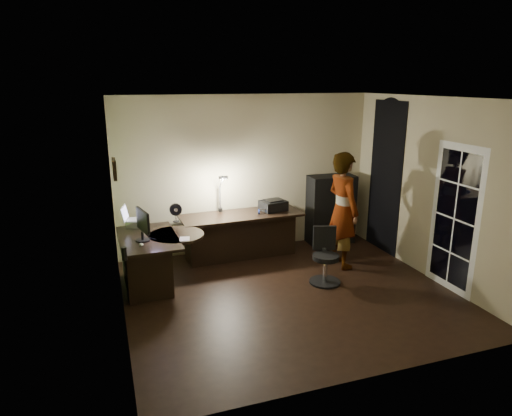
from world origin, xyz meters
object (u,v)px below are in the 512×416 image
object	(u,v)px
desk_right	(241,236)
person	(343,210)
cabinet	(331,209)
office_chair	(326,257)
desk_left	(150,262)
monitor	(142,230)

from	to	relation	value
desk_right	person	bearing A→B (deg)	-32.76
cabinet	person	world-z (taller)	person
cabinet	office_chair	bearing A→B (deg)	-117.21
desk_left	office_chair	size ratio (longest dim) A/B	1.58
desk_right	office_chair	size ratio (longest dim) A/B	2.45
desk_right	monitor	size ratio (longest dim) A/B	4.18
monitor	person	world-z (taller)	person
desk_left	monitor	world-z (taller)	monitor
person	monitor	bearing A→B (deg)	83.27
office_chair	person	bearing A→B (deg)	61.97
desk_left	person	size ratio (longest dim) A/B	0.70
cabinet	desk_right	bearing A→B (deg)	-170.85
desk_left	office_chair	world-z (taller)	office_chair
desk_left	office_chair	bearing A→B (deg)	-17.97
desk_right	cabinet	bearing A→B (deg)	5.09
desk_right	office_chair	xyz separation A→B (m)	(0.87, -1.39, 0.03)
desk_left	cabinet	bearing A→B (deg)	13.07
desk_left	person	world-z (taller)	person
desk_right	office_chair	world-z (taller)	office_chair
cabinet	desk_left	bearing A→B (deg)	-163.20
cabinet	monitor	xyz separation A→B (m)	(-3.47, -1.00, 0.29)
person	cabinet	bearing A→B (deg)	-24.29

